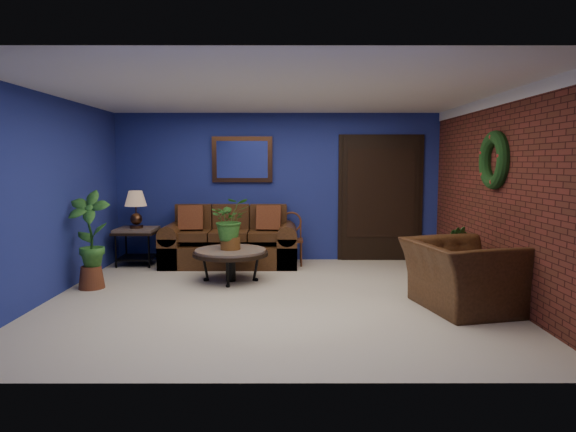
{
  "coord_description": "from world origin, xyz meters",
  "views": [
    {
      "loc": [
        0.16,
        -6.24,
        1.67
      ],
      "look_at": [
        0.17,
        0.55,
        0.96
      ],
      "focal_mm": 32.0,
      "sensor_mm": 36.0,
      "label": 1
    }
  ],
  "objects_px": {
    "coffee_table": "(231,253)",
    "armchair": "(462,275)",
    "sofa": "(231,245)",
    "table_lamp": "(136,205)",
    "side_chair": "(291,235)",
    "end_table": "(137,237)"
  },
  "relations": [
    {
      "from": "end_table",
      "to": "table_lamp",
      "type": "xyz_separation_m",
      "value": [
        -0.0,
        0.0,
        0.52
      ]
    },
    {
      "from": "table_lamp",
      "to": "end_table",
      "type": "bearing_deg",
      "value": -18.43
    },
    {
      "from": "side_chair",
      "to": "armchair",
      "type": "relative_size",
      "value": 0.72
    },
    {
      "from": "coffee_table",
      "to": "side_chair",
      "type": "bearing_deg",
      "value": 54.88
    },
    {
      "from": "side_chair",
      "to": "coffee_table",
      "type": "bearing_deg",
      "value": -125.24
    },
    {
      "from": "sofa",
      "to": "end_table",
      "type": "bearing_deg",
      "value": -178.81
    },
    {
      "from": "table_lamp",
      "to": "side_chair",
      "type": "xyz_separation_m",
      "value": [
        2.53,
        0.06,
        -0.5
      ]
    },
    {
      "from": "sofa",
      "to": "table_lamp",
      "type": "relative_size",
      "value": 3.7
    },
    {
      "from": "armchair",
      "to": "sofa",
      "type": "bearing_deg",
      "value": 35.64
    },
    {
      "from": "table_lamp",
      "to": "side_chair",
      "type": "bearing_deg",
      "value": 1.44
    },
    {
      "from": "end_table",
      "to": "table_lamp",
      "type": "height_order",
      "value": "table_lamp"
    },
    {
      "from": "coffee_table",
      "to": "sofa",
      "type": "bearing_deg",
      "value": 96.22
    },
    {
      "from": "end_table",
      "to": "armchair",
      "type": "relative_size",
      "value": 0.55
    },
    {
      "from": "coffee_table",
      "to": "armchair",
      "type": "distance_m",
      "value": 3.11
    },
    {
      "from": "sofa",
      "to": "coffee_table",
      "type": "relative_size",
      "value": 2.05
    },
    {
      "from": "end_table",
      "to": "table_lamp",
      "type": "bearing_deg",
      "value": 161.57
    },
    {
      "from": "coffee_table",
      "to": "side_chair",
      "type": "relative_size",
      "value": 1.23
    },
    {
      "from": "coffee_table",
      "to": "end_table",
      "type": "distance_m",
      "value": 2.03
    },
    {
      "from": "table_lamp",
      "to": "armchair",
      "type": "relative_size",
      "value": 0.49
    },
    {
      "from": "sofa",
      "to": "coffee_table",
      "type": "distance_m",
      "value": 1.21
    },
    {
      "from": "side_chair",
      "to": "armchair",
      "type": "bearing_deg",
      "value": -53.88
    },
    {
      "from": "sofa",
      "to": "side_chair",
      "type": "height_order",
      "value": "sofa"
    }
  ]
}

